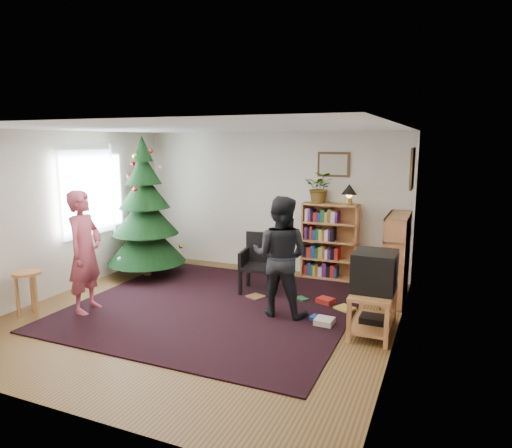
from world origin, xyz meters
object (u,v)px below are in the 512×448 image
at_px(armchair, 260,260).
at_px(stool, 27,282).
at_px(christmas_tree, 145,219).
at_px(person_by_chair, 280,257).
at_px(person_standing, 85,252).
at_px(potted_plant, 320,187).
at_px(tv_stand, 373,308).
at_px(crt_tv, 375,271).
at_px(table_lamp, 349,191).
at_px(bookshelf_right, 396,257).
at_px(picture_right, 412,169).
at_px(picture_back, 334,164).
at_px(bookshelf_back, 330,240).

height_order(armchair, stool, armchair).
relative_size(christmas_tree, stool, 3.92).
relative_size(christmas_tree, person_by_chair, 1.49).
relative_size(person_standing, potted_plant, 3.20).
bearing_deg(tv_stand, stool, -164.09).
relative_size(crt_tv, table_lamp, 1.61).
height_order(bookshelf_right, armchair, bookshelf_right).
height_order(tv_stand, potted_plant, potted_plant).
bearing_deg(bookshelf_right, picture_right, -38.10).
distance_m(picture_back, christmas_tree, 3.36).
xyz_separation_m(armchair, stool, (-2.49, -2.20, -0.01)).
height_order(tv_stand, crt_tv, crt_tv).
bearing_deg(christmas_tree, table_lamp, 19.36).
relative_size(tv_stand, stool, 1.41).
height_order(christmas_tree, person_by_chair, christmas_tree).
bearing_deg(bookshelf_back, crt_tv, -62.85).
distance_m(picture_back, picture_right, 1.51).
relative_size(picture_right, christmas_tree, 0.25).
xyz_separation_m(christmas_tree, person_by_chair, (2.77, -0.80, -0.20)).
distance_m(bookshelf_right, table_lamp, 1.45).
distance_m(picture_right, armchair, 2.65).
xyz_separation_m(christmas_tree, stool, (-0.35, -2.17, -0.53)).
xyz_separation_m(bookshelf_back, armchair, (-0.83, -1.12, -0.17)).
bearing_deg(table_lamp, potted_plant, 180.00).
xyz_separation_m(crt_tv, armchair, (-1.89, 0.95, -0.30)).
distance_m(picture_back, person_standing, 4.18).
bearing_deg(picture_right, tv_stand, -99.80).
bearing_deg(person_by_chair, armchair, -55.23).
relative_size(bookshelf_back, person_by_chair, 0.80).
xyz_separation_m(crt_tv, person_by_chair, (-1.26, 0.11, 0.03)).
bearing_deg(bookshelf_back, picture_back, 93.43).
xyz_separation_m(bookshelf_back, potted_plant, (-0.20, 0.00, 0.90)).
distance_m(bookshelf_back, person_by_chair, 1.97).
bearing_deg(christmas_tree, person_standing, -81.38).
relative_size(bookshelf_right, potted_plant, 2.45).
bearing_deg(potted_plant, bookshelf_back, 0.00).
distance_m(picture_back, crt_tv, 2.71).
distance_m(picture_right, table_lamp, 1.25).
bearing_deg(crt_tv, potted_plant, 121.36).
xyz_separation_m(picture_back, table_lamp, (0.31, -0.14, -0.42)).
xyz_separation_m(picture_right, crt_tv, (-0.26, -1.48, -1.16)).
distance_m(person_by_chair, table_lamp, 2.14).
xyz_separation_m(picture_back, armchair, (-0.82, -1.25, -1.46)).
distance_m(armchair, person_by_chair, 1.09).
height_order(bookshelf_back, potted_plant, potted_plant).
relative_size(bookshelf_right, person_by_chair, 0.80).
distance_m(stool, person_by_chair, 3.42).
xyz_separation_m(picture_right, tv_stand, (-0.26, -1.48, -1.63)).
xyz_separation_m(bookshelf_back, person_by_chair, (-0.20, -1.95, 0.15)).
xyz_separation_m(armchair, person_by_chair, (0.63, -0.83, 0.32)).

